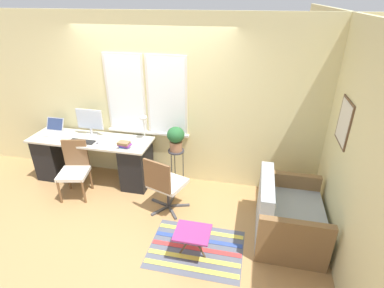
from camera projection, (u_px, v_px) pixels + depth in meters
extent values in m
plane|color=tan|center=(145.00, 196.00, 4.77)|extent=(14.00, 14.00, 0.00)
cube|color=beige|center=(154.00, 102.00, 4.78)|extent=(9.00, 0.06, 2.70)
cube|color=silver|center=(126.00, 94.00, 4.79)|extent=(0.65, 0.02, 1.29)
cube|color=white|center=(125.00, 94.00, 4.78)|extent=(0.58, 0.01, 1.22)
cube|color=silver|center=(167.00, 97.00, 4.65)|extent=(0.65, 0.02, 1.29)
cube|color=white|center=(167.00, 97.00, 4.64)|extent=(0.58, 0.01, 1.22)
cube|color=silver|center=(149.00, 132.00, 5.01)|extent=(1.39, 0.11, 0.04)
cube|color=beige|center=(343.00, 135.00, 3.65)|extent=(0.06, 9.00, 2.70)
cube|color=brown|center=(344.00, 122.00, 3.52)|extent=(0.02, 0.48, 0.55)
cube|color=silver|center=(344.00, 122.00, 3.52)|extent=(0.01, 0.43, 0.50)
cube|color=beige|center=(90.00, 140.00, 4.90)|extent=(2.03, 0.62, 0.03)
cube|color=black|center=(53.00, 155.00, 5.22)|extent=(0.40, 0.54, 0.74)
cube|color=black|center=(137.00, 165.00, 4.92)|extent=(0.40, 0.54, 0.74)
cube|color=#B7B7BC|center=(51.00, 134.00, 5.05)|extent=(0.32, 0.23, 0.02)
cube|color=#B7B7BC|center=(55.00, 124.00, 5.14)|extent=(0.32, 0.11, 0.21)
cube|color=navy|center=(55.00, 124.00, 5.14)|extent=(0.28, 0.09, 0.18)
cylinder|color=silver|center=(92.00, 134.00, 5.04)|extent=(0.20, 0.20, 0.02)
cylinder|color=silver|center=(91.00, 131.00, 5.01)|extent=(0.04, 0.04, 0.10)
cube|color=silver|center=(90.00, 119.00, 4.92)|extent=(0.46, 0.02, 0.34)
cube|color=silver|center=(89.00, 119.00, 4.91)|extent=(0.43, 0.01, 0.31)
cube|color=black|center=(82.00, 141.00, 4.78)|extent=(0.42, 0.14, 0.02)
ellipsoid|color=slate|center=(97.00, 143.00, 4.73)|extent=(0.04, 0.06, 0.03)
cylinder|color=white|center=(145.00, 139.00, 4.88)|extent=(0.13, 0.13, 0.01)
cylinder|color=white|center=(144.00, 129.00, 4.80)|extent=(0.02, 0.02, 0.34)
ellipsoid|color=white|center=(143.00, 118.00, 4.71)|extent=(0.12, 0.12, 0.08)
cube|color=white|center=(125.00, 147.00, 4.59)|extent=(0.15, 0.16, 0.02)
cube|color=#2851B2|center=(125.00, 146.00, 4.58)|extent=(0.17, 0.14, 0.02)
cube|color=purple|center=(124.00, 145.00, 4.57)|extent=(0.21, 0.14, 0.03)
cube|color=olive|center=(124.00, 143.00, 4.54)|extent=(0.18, 0.14, 0.04)
cylinder|color=brown|center=(59.00, 192.00, 4.55)|extent=(0.04, 0.04, 0.41)
cylinder|color=brown|center=(84.00, 192.00, 4.55)|extent=(0.04, 0.04, 0.41)
cylinder|color=brown|center=(68.00, 178.00, 4.88)|extent=(0.04, 0.04, 0.41)
cylinder|color=brown|center=(91.00, 178.00, 4.88)|extent=(0.04, 0.04, 0.41)
cube|color=silver|center=(73.00, 174.00, 4.62)|extent=(0.50, 0.49, 0.06)
cube|color=brown|center=(75.00, 153.00, 4.70)|extent=(0.38, 0.11, 0.45)
cube|color=#47474C|center=(160.00, 203.00, 4.61)|extent=(0.31, 0.14, 0.03)
cube|color=#47474C|center=(160.00, 210.00, 4.44)|extent=(0.22, 0.28, 0.03)
cube|color=#47474C|center=(172.00, 212.00, 4.40)|extent=(0.21, 0.28, 0.03)
cube|color=#47474C|center=(179.00, 205.00, 4.55)|extent=(0.31, 0.13, 0.03)
cube|color=#47474C|center=(172.00, 200.00, 4.67)|extent=(0.04, 0.32, 0.03)
cylinder|color=#333338|center=(168.00, 195.00, 4.44)|extent=(0.04, 0.04, 0.37)
cube|color=silver|center=(168.00, 183.00, 4.35)|extent=(0.59, 0.57, 0.06)
cube|color=brown|center=(157.00, 176.00, 4.05)|extent=(0.42, 0.17, 0.43)
cube|color=#9EA8B2|center=(289.00, 222.00, 3.91)|extent=(0.83, 0.92, 0.44)
cube|color=#9EA8B2|center=(266.00, 193.00, 3.79)|extent=(0.16, 0.92, 0.39)
cube|color=olive|center=(293.00, 244.00, 3.42)|extent=(0.83, 0.09, 0.66)
cube|color=olive|center=(288.00, 193.00, 4.31)|extent=(0.83, 0.09, 0.66)
cylinder|color=#333338|center=(176.00, 151.00, 4.73)|extent=(0.26, 0.26, 0.02)
cylinder|color=#333338|center=(183.00, 170.00, 4.86)|extent=(0.01, 0.01, 0.66)
cylinder|color=#333338|center=(175.00, 166.00, 4.98)|extent=(0.01, 0.01, 0.66)
cylinder|color=#333338|center=(172.00, 172.00, 4.81)|extent=(0.01, 0.01, 0.66)
cylinder|color=#9E6B4C|center=(176.00, 146.00, 4.69)|extent=(0.19, 0.19, 0.16)
ellipsoid|color=#235B2D|center=(176.00, 135.00, 4.60)|extent=(0.27, 0.27, 0.25)
cube|color=#565B6B|center=(196.00, 249.00, 3.79)|extent=(1.17, 0.87, 0.01)
cube|color=#DBCC4C|center=(190.00, 268.00, 3.51)|extent=(1.15, 0.07, 0.00)
cube|color=#DBCC4C|center=(193.00, 258.00, 3.65)|extent=(1.15, 0.07, 0.00)
cube|color=#C63838|center=(196.00, 248.00, 3.79)|extent=(1.15, 0.07, 0.00)
cube|color=#334C99|center=(198.00, 240.00, 3.93)|extent=(1.15, 0.07, 0.00)
cube|color=#DBCC4C|center=(201.00, 231.00, 4.06)|extent=(1.15, 0.07, 0.00)
cube|color=#93337A|center=(193.00, 233.00, 3.53)|extent=(0.42, 0.36, 0.02)
cylinder|color=#4C3D2D|center=(187.00, 243.00, 3.63)|extent=(0.19, 0.02, 0.37)
cylinder|color=#4C3D2D|center=(198.00, 245.00, 3.61)|extent=(0.19, 0.02, 0.37)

